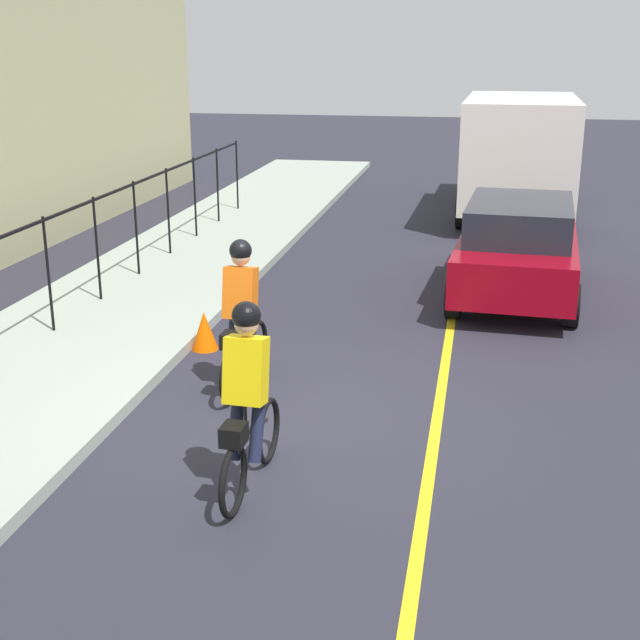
{
  "coord_description": "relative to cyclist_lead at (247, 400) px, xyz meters",
  "views": [
    {
      "loc": [
        -8.77,
        -1.96,
        3.99
      ],
      "look_at": [
        0.33,
        -0.24,
        1.0
      ],
      "focal_mm": 48.77,
      "sensor_mm": 36.0,
      "label": 1
    }
  ],
  "objects": [
    {
      "name": "ground_plane",
      "position": [
        1.81,
        -0.02,
        -0.91
      ],
      "size": [
        80.0,
        80.0,
        0.0
      ],
      "primitive_type": "plane",
      "color": "#282732"
    },
    {
      "name": "lane_line_centre",
      "position": [
        1.81,
        -1.62,
        -0.91
      ],
      "size": [
        36.0,
        0.12,
        0.01
      ],
      "primitive_type": "cube",
      "color": "yellow",
      "rests_on": "ground"
    },
    {
      "name": "sidewalk",
      "position": [
        1.81,
        3.38,
        -0.84
      ],
      "size": [
        40.0,
        3.2,
        0.15
      ],
      "primitive_type": "cube",
      "color": "#99A498",
      "rests_on": "ground"
    },
    {
      "name": "iron_fence",
      "position": [
        2.81,
        3.78,
        0.39
      ],
      "size": [
        20.25,
        0.04,
        1.6
      ],
      "color": "black",
      "rests_on": "sidewalk"
    },
    {
      "name": "cyclist_lead",
      "position": [
        0.0,
        0.0,
        0.0
      ],
      "size": [
        1.71,
        0.38,
        1.83
      ],
      "rotation": [
        0.0,
        0.0,
        -0.05
      ],
      "color": "black",
      "rests_on": "ground"
    },
    {
      "name": "cyclist_follow",
      "position": [
        2.38,
        0.72,
        0.0
      ],
      "size": [
        1.71,
        0.38,
        1.83
      ],
      "rotation": [
        0.0,
        0.0,
        -0.05
      ],
      "color": "black",
      "rests_on": "ground"
    },
    {
      "name": "patrol_sedan",
      "position": [
        7.08,
        -2.58,
        -0.09
      ],
      "size": [
        4.51,
        2.16,
        1.58
      ],
      "rotation": [
        0.0,
        0.0,
        -0.07
      ],
      "color": "maroon",
      "rests_on": "ground"
    },
    {
      "name": "box_truck_background",
      "position": [
        14.15,
        -2.73,
        0.64
      ],
      "size": [
        6.77,
        2.69,
        2.78
      ],
      "rotation": [
        0.0,
        0.0,
        -0.03
      ],
      "color": "silver",
      "rests_on": "ground"
    },
    {
      "name": "traffic_cone_near",
      "position": [
        5.57,
        1.58,
        -0.62
      ],
      "size": [
        0.36,
        0.36,
        0.59
      ],
      "primitive_type": "cone",
      "color": "#FC4E09",
      "rests_on": "ground"
    },
    {
      "name": "traffic_cone_far",
      "position": [
        3.64,
        1.61,
        -0.65
      ],
      "size": [
        0.36,
        0.36,
        0.53
      ],
      "primitive_type": "cone",
      "color": "#F95802",
      "rests_on": "ground"
    }
  ]
}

